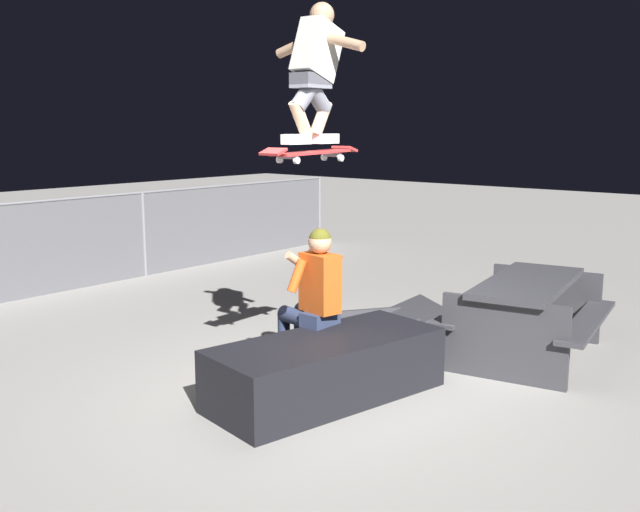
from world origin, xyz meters
name	(u,v)px	position (x,y,z in m)	size (l,w,h in m)	color
ground_plane	(320,393)	(0.00, 0.00, 0.00)	(40.00, 40.00, 0.00)	gray
ledge_box_main	(327,369)	(-0.05, -0.11, 0.25)	(1.95, 0.80, 0.50)	black
person_sitting_on_ledge	(312,295)	(0.25, 0.30, 0.74)	(0.60, 0.78, 1.33)	#2D3856
skateboard	(311,153)	(0.16, 0.22, 1.96)	(1.02, 0.21, 0.13)	#B72D2D
skater_airborne	(315,66)	(0.22, 0.22, 2.65)	(0.62, 0.89, 1.12)	white
kicker_ramp	(398,323)	(2.05, 0.60, 0.06)	(1.21, 1.17, 0.35)	#38383D
picnic_table_back	(527,306)	(2.01, -0.88, 0.50)	(1.90, 1.61, 0.75)	#38383D
fence_back	(12,248)	(0.00, 5.01, 0.67)	(12.05, 0.05, 1.25)	slate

